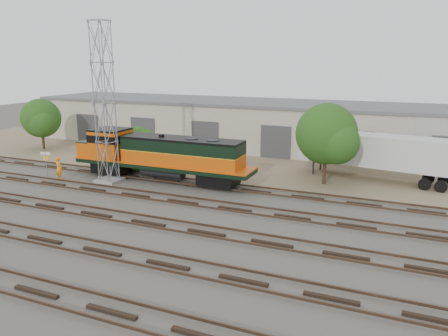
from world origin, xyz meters
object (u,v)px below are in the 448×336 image
at_px(signal_tower, 105,106).
at_px(worker, 59,168).
at_px(locomotive, 159,155).
at_px(semi_trailer, 377,152).

bearing_deg(signal_tower, worker, -163.69).
xyz_separation_m(locomotive, semi_trailer, (16.72, 7.28, 0.20)).
height_order(signal_tower, semi_trailer, signal_tower).
height_order(locomotive, signal_tower, signal_tower).
relative_size(worker, semi_trailer, 0.15).
height_order(locomotive, semi_trailer, locomotive).
bearing_deg(semi_trailer, worker, -148.50).
distance_m(locomotive, semi_trailer, 18.24).
height_order(locomotive, worker, locomotive).
xyz_separation_m(locomotive, worker, (-8.01, -3.12, -1.24)).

